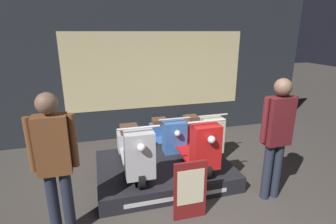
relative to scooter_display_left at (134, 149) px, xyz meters
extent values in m
cube|color=#23282D|center=(0.85, 2.03, 0.99)|extent=(7.39, 0.08, 3.20)
cube|color=beige|center=(0.85, 1.98, 0.94)|extent=(4.07, 0.01, 1.70)
cube|color=black|center=(0.50, 0.07, -0.48)|extent=(2.20, 1.59, 0.26)
cube|color=silver|center=(0.50, -0.73, -0.49)|extent=(1.54, 0.01, 0.07)
cylinder|color=black|center=(0.00, -0.53, -0.20)|extent=(0.09, 0.30, 0.30)
cylinder|color=black|center=(0.00, 0.67, -0.20)|extent=(0.09, 0.30, 0.30)
cube|color=#BCBCC1|center=(0.00, 0.07, -0.21)|extent=(0.39, 1.11, 0.05)
cube|color=#BCBCC1|center=(0.00, -0.51, 0.15)|extent=(0.41, 0.27, 0.68)
cube|color=#BCBCC1|center=(0.00, 0.64, -0.12)|extent=(0.43, 0.31, 0.34)
cube|color=brown|center=(0.00, 0.64, 0.11)|extent=(0.31, 0.28, 0.13)
cylinder|color=silver|center=(0.00, -0.52, 0.55)|extent=(0.58, 0.03, 0.03)
sphere|color=white|center=(0.00, -0.70, 0.34)|extent=(0.11, 0.11, 0.11)
cylinder|color=black|center=(0.99, -0.53, -0.20)|extent=(0.09, 0.30, 0.30)
cylinder|color=black|center=(0.99, 0.67, -0.20)|extent=(0.09, 0.30, 0.30)
cube|color=red|center=(0.99, 0.07, -0.21)|extent=(0.39, 1.11, 0.05)
cube|color=red|center=(0.99, -0.51, 0.15)|extent=(0.41, 0.27, 0.68)
cube|color=red|center=(0.99, 0.64, -0.12)|extent=(0.43, 0.31, 0.34)
cube|color=brown|center=(0.99, 0.64, 0.11)|extent=(0.31, 0.28, 0.13)
cylinder|color=silver|center=(0.99, -0.52, 0.55)|extent=(0.58, 0.03, 0.03)
sphere|color=white|center=(0.99, -0.70, 0.34)|extent=(0.11, 0.11, 0.11)
cylinder|color=black|center=(0.80, 0.43, -0.46)|extent=(0.09, 0.30, 0.30)
cylinder|color=black|center=(0.80, 1.63, -0.46)|extent=(0.09, 0.30, 0.30)
cube|color=#386BBC|center=(0.80, 1.03, -0.47)|extent=(0.39, 1.11, 0.05)
cube|color=#386BBC|center=(0.80, 0.46, -0.11)|extent=(0.41, 0.27, 0.68)
cube|color=#386BBC|center=(0.80, 1.61, -0.39)|extent=(0.43, 0.31, 0.34)
cube|color=brown|center=(0.80, 1.60, -0.15)|extent=(0.31, 0.28, 0.13)
cylinder|color=silver|center=(0.80, 0.45, 0.29)|extent=(0.58, 0.03, 0.03)
sphere|color=white|center=(0.80, 0.27, 0.08)|extent=(0.11, 0.11, 0.11)
cylinder|color=black|center=(1.55, 0.43, -0.46)|extent=(0.09, 0.30, 0.30)
cylinder|color=black|center=(1.55, 1.63, -0.46)|extent=(0.09, 0.30, 0.30)
cube|color=beige|center=(1.55, 1.03, -0.47)|extent=(0.39, 1.11, 0.05)
cube|color=beige|center=(1.55, 0.46, -0.11)|extent=(0.41, 0.27, 0.68)
cube|color=beige|center=(1.55, 1.61, -0.39)|extent=(0.43, 0.31, 0.34)
cube|color=brown|center=(1.55, 1.60, -0.15)|extent=(0.31, 0.28, 0.13)
cylinder|color=silver|center=(1.55, 0.45, 0.29)|extent=(0.58, 0.03, 0.03)
sphere|color=white|center=(1.55, 0.27, 0.08)|extent=(0.11, 0.11, 0.11)
cylinder|color=#232838|center=(-1.10, -0.90, -0.18)|extent=(0.13, 0.13, 0.86)
cylinder|color=#232838|center=(-0.94, -0.90, -0.18)|extent=(0.13, 0.13, 0.86)
cube|color=brown|center=(-1.02, -0.90, 0.60)|extent=(0.36, 0.20, 0.68)
cylinder|color=brown|center=(-1.24, -0.90, 0.62)|extent=(0.08, 0.08, 0.63)
cylinder|color=brown|center=(-0.80, -0.90, 0.62)|extent=(0.08, 0.08, 0.63)
sphere|color=brown|center=(-1.02, -0.90, 1.07)|extent=(0.23, 0.23, 0.23)
cylinder|color=#232838|center=(1.81, -0.90, -0.18)|extent=(0.13, 0.13, 0.87)
cylinder|color=#232838|center=(1.97, -0.90, -0.18)|extent=(0.13, 0.13, 0.87)
cube|color=#5B191E|center=(1.89, -0.90, 0.60)|extent=(0.37, 0.20, 0.69)
cylinder|color=#5B191E|center=(1.67, -0.90, 0.63)|extent=(0.08, 0.08, 0.63)
cylinder|color=#5B191E|center=(2.12, -0.90, 0.63)|extent=(0.08, 0.08, 0.63)
sphere|color=brown|center=(1.89, -0.90, 1.08)|extent=(0.24, 0.24, 0.24)
cube|color=maroon|center=(0.57, -1.03, -0.19)|extent=(0.44, 0.04, 0.83)
cube|color=beige|center=(0.57, -1.05, -0.13)|extent=(0.36, 0.01, 0.50)
camera|label=1|loc=(-0.50, -3.79, 1.80)|focal=28.00mm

